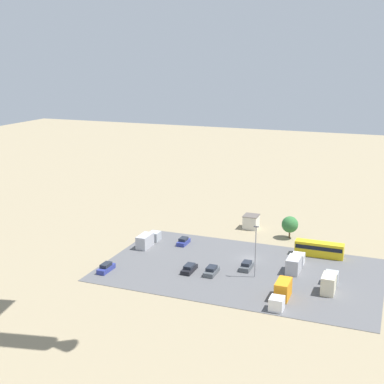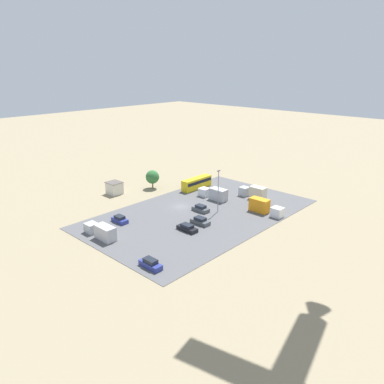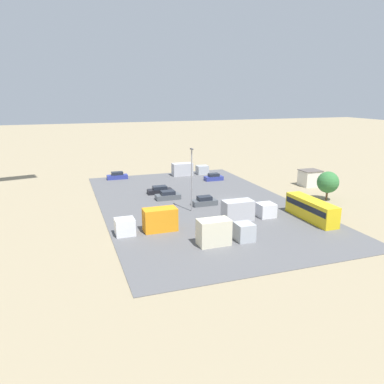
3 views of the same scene
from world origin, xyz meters
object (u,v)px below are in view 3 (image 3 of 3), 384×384
Objects in this scene: parked_car_2 at (117,176)px; parked_car_3 at (168,196)px; parked_car_4 at (204,201)px; parked_car_0 at (160,190)px; parked_car_1 at (214,177)px; parked_truck_2 at (223,232)px; bus at (311,209)px; parked_truck_1 at (188,169)px; parked_truck_3 at (246,210)px; parked_truck_0 at (150,222)px; shed_building at (310,178)px.

parked_car_2 reaches higher than parked_car_3.
parked_car_4 is at bearing -156.42° from parked_car_2.
parked_car_1 reaches higher than parked_car_0.
parked_truck_2 is at bearing 166.59° from parked_car_4.
bus is at bearing -134.55° from parked_car_4.
parked_truck_1 is (24.36, -5.25, 0.66)m from parked_car_4.
parked_car_0 is at bearing -156.03° from parked_truck_3.
parked_car_2 reaches higher than parked_car_1.
parked_car_2 is 34.96m from parked_truck_0.
shed_building is at bearing -76.48° from parked_car_4.
parked_car_1 is 0.48× the size of parked_truck_0.
shed_building is 22.83m from bus.
shed_building reaches higher than parked_truck_3.
bus reaches higher than parked_car_1.
parked_truck_2 is at bearing -20.69° from parked_car_1.
parked_truck_0 is at bearing 129.17° from parked_car_4.
parked_car_2 is at bearing -112.57° from parked_car_1.
parked_car_0 is 16.38m from parked_car_2.
parked_car_1 is 0.48× the size of parked_truck_3.
parked_car_0 is at bearing -51.68° from bus.
bus is 1.20× the size of parked_truck_3.
bus is 17.01m from parked_truck_2.
parked_truck_2 is at bearing -43.44° from parked_truck_3.
parked_truck_3 is (-34.43, -14.36, 0.71)m from parked_car_2.
shed_building reaches higher than parked_car_1.
parked_truck_3 reaches higher than parked_car_1.
parked_truck_3 reaches higher than parked_car_3.
parked_car_3 reaches higher than parked_car_0.
parked_truck_1 is at bearing 48.61° from shed_building.
bus reaches higher than parked_car_4.
parked_truck_0 reaches higher than parked_car_4.
parked_truck_0 reaches higher than parked_car_0.
parked_car_0 is at bearing 27.34° from parked_car_4.
parked_car_2 is at bearing -159.05° from parked_car_0.
parked_truck_1 is (18.72, -10.16, 0.67)m from parked_car_3.
parked_car_2 is 37.31m from parked_truck_3.
parked_truck_1 is at bearing -12.15° from parked_car_4.
parked_truck_2 is (-33.77, 12.75, 0.87)m from parked_car_1.
parked_truck_3 is at bearing -11.97° from parked_car_1.
parked_truck_2 is at bearing -132.70° from parked_truck_0.
parked_truck_1 reaches higher than parked_car_3.
shed_building is 0.99× the size of parked_car_1.
parked_truck_0 reaches higher than parked_truck_1.
parked_car_0 is at bearing -159.05° from parked_car_2.
bus is 2.27× the size of parked_car_3.
parked_car_4 is (-17.18, 8.80, 0.01)m from parked_car_1.
parked_truck_0 reaches higher than parked_car_1.
parked_car_3 is at bearing 41.02° from parked_car_4.
shed_building is 0.54× the size of parked_truck_2.
parked_car_4 is at bearing 27.34° from parked_car_0.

